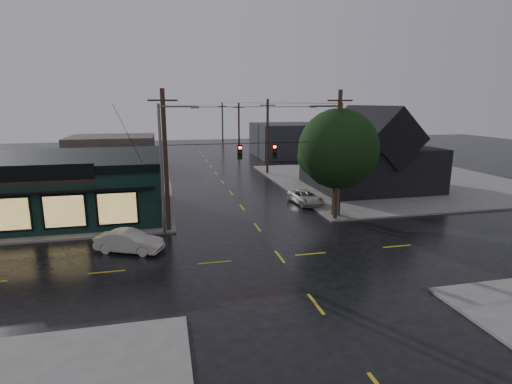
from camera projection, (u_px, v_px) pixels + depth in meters
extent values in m
plane|color=black|center=(280.00, 257.00, 24.37)|extent=(160.00, 160.00, 0.00)
cube|color=#615E5B|center=(26.00, 198.00, 38.97)|extent=(28.00, 28.00, 0.15)
cube|color=#615E5B|center=(393.00, 180.00, 47.76)|extent=(28.00, 28.00, 0.15)
cube|color=black|center=(61.00, 189.00, 32.94)|extent=(16.00, 12.00, 4.20)
cube|color=black|center=(58.00, 160.00, 32.41)|extent=(16.30, 12.30, 0.60)
cube|color=#FF1E14|center=(36.00, 173.00, 26.61)|extent=(7.00, 0.16, 0.90)
cube|color=black|center=(369.00, 167.00, 43.29)|extent=(12.00, 11.00, 4.50)
cylinder|color=black|center=(337.00, 191.00, 32.56)|extent=(0.70, 0.70, 4.00)
sphere|color=black|center=(338.00, 149.00, 31.80)|extent=(6.42, 6.42, 6.42)
cylinder|color=black|center=(256.00, 143.00, 29.16)|extent=(13.00, 0.04, 0.04)
cube|color=#342A26|center=(113.00, 151.00, 58.83)|extent=(12.00, 10.00, 4.40)
cube|color=#242429|center=(295.00, 140.00, 70.04)|extent=(14.00, 12.00, 5.60)
imported|color=#B6B2A0|center=(129.00, 241.00, 25.02)|extent=(4.44, 3.02, 1.38)
imported|color=#BAB5AB|center=(305.00, 197.00, 36.96)|extent=(2.49, 4.69, 1.25)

